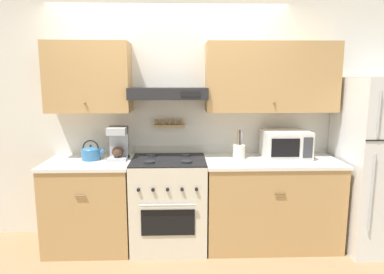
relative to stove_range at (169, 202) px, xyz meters
name	(u,v)px	position (x,y,z in m)	size (l,w,h in m)	color
ground_plane	(168,261)	(0.00, -0.34, -0.47)	(16.00, 16.00, 0.00)	#937551
wall_back	(179,107)	(0.11, 0.30, 0.96)	(5.20, 0.46, 2.55)	silver
counter_left	(91,204)	(-0.81, 0.01, -0.01)	(0.86, 0.68, 0.91)	tan
counter_right	(270,202)	(1.06, 0.01, -0.01)	(1.37, 0.68, 0.91)	tan
stove_range	(169,202)	(0.00, 0.00, 0.00)	(0.75, 0.69, 0.99)	beige
refrigerator	(381,164)	(2.17, -0.06, 0.41)	(0.79, 0.79, 1.74)	white
tea_kettle	(91,153)	(-0.79, 0.06, 0.52)	(0.24, 0.19, 0.21)	teal
coffee_maker	(118,143)	(-0.52, 0.09, 0.61)	(0.19, 0.24, 0.34)	#ADAFB5
microwave	(286,144)	(1.22, 0.08, 0.59)	(0.47, 0.37, 0.29)	white
utensil_crock	(239,151)	(0.73, 0.06, 0.52)	(0.12, 0.12, 0.30)	silver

